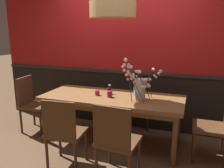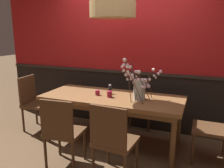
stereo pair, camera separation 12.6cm
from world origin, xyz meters
The scene contains 14 objects.
ground_plane centered at (0.00, 0.00, 0.00)m, with size 24.00×24.00×0.00m, color brown.
back_wall centered at (0.00, 0.76, 1.40)m, with size 5.04×0.14×2.82m.
dining_table centered at (0.00, 0.00, 0.67)m, with size 2.11×0.87×0.75m.
chair_near_side_right centered at (0.35, -0.85, 0.52)m, with size 0.49×0.47×0.93m.
chair_head_west_end centered at (-1.47, -0.03, 0.52)m, with size 0.47×0.46×0.95m.
chair_near_side_left centered at (-0.33, -0.86, 0.52)m, with size 0.48×0.44×0.92m.
chair_head_east_end centered at (1.46, -0.01, 0.51)m, with size 0.44×0.43×0.89m.
chair_far_side_right centered at (0.29, 0.83, 0.51)m, with size 0.44×0.44×0.89m.
chair_far_side_left centered at (-0.36, 0.84, 0.51)m, with size 0.46×0.44×0.90m.
vase_with_blossoms centered at (0.42, -0.02, 0.94)m, with size 0.52×0.51×0.62m.
candle_holder_nearer_center centered at (-0.01, -0.06, 0.80)m, with size 0.08×0.08×0.09m.
candle_holder_nearer_edge centered at (-0.23, -0.03, 0.79)m, with size 0.07×0.07×0.07m.
condiment_bottle centered at (-0.08, 0.12, 0.82)m, with size 0.05×0.05×0.15m.
pendant_lamp centered at (0.02, -0.02, 1.99)m, with size 0.64×0.64×0.93m.
Camera 1 is at (1.12, -3.10, 1.70)m, focal length 36.53 mm.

